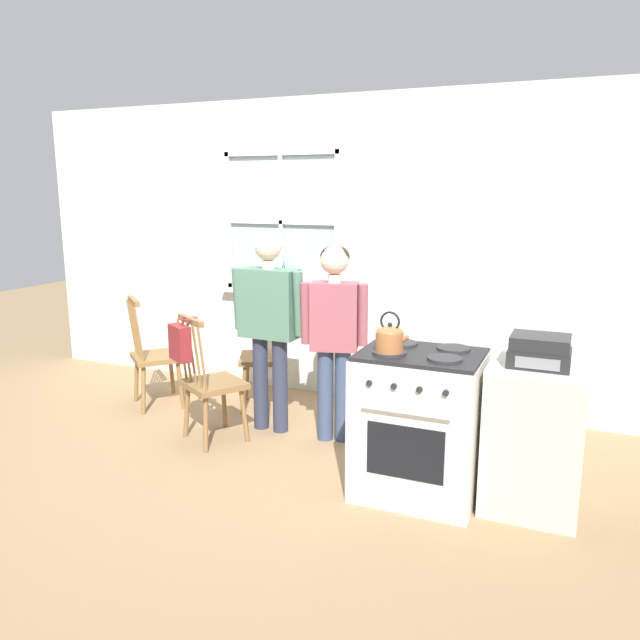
{
  "coord_description": "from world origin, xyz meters",
  "views": [
    {
      "loc": [
        2.14,
        -3.84,
        1.9
      ],
      "look_at": [
        0.45,
        0.08,
        1.0
      ],
      "focal_mm": 35.0,
      "sensor_mm": 36.0,
      "label": 1
    }
  ],
  "objects_px": {
    "kettle": "(390,338)",
    "chair_near_wall": "(266,358)",
    "side_counter": "(533,438)",
    "chair_by_window": "(211,384)",
    "stove": "(420,421)",
    "chair_center_cluster": "(154,357)",
    "stereo": "(540,351)",
    "potted_plant": "(283,282)",
    "handbag": "(180,342)",
    "person_teen_center": "(334,324)",
    "person_elderly_left": "(269,312)"
  },
  "relations": [
    {
      "from": "kettle",
      "to": "handbag",
      "type": "bearing_deg",
      "value": 175.31
    },
    {
      "from": "chair_center_cluster",
      "to": "handbag",
      "type": "xyz_separation_m",
      "value": [
        0.78,
        -0.67,
        0.36
      ]
    },
    {
      "from": "potted_plant",
      "to": "side_counter",
      "type": "bearing_deg",
      "value": -31.41
    },
    {
      "from": "person_teen_center",
      "to": "stove",
      "type": "bearing_deg",
      "value": -50.87
    },
    {
      "from": "person_elderly_left",
      "to": "side_counter",
      "type": "distance_m",
      "value": 2.15
    },
    {
      "from": "person_teen_center",
      "to": "potted_plant",
      "type": "distance_m",
      "value": 1.31
    },
    {
      "from": "potted_plant",
      "to": "side_counter",
      "type": "relative_size",
      "value": 0.34
    },
    {
      "from": "chair_by_window",
      "to": "stove",
      "type": "relative_size",
      "value": 0.91
    },
    {
      "from": "chair_by_window",
      "to": "side_counter",
      "type": "xyz_separation_m",
      "value": [
        2.34,
        -0.14,
        0.0
      ]
    },
    {
      "from": "side_counter",
      "to": "stove",
      "type": "bearing_deg",
      "value": -174.89
    },
    {
      "from": "stereo",
      "to": "kettle",
      "type": "bearing_deg",
      "value": -168.52
    },
    {
      "from": "handbag",
      "to": "person_teen_center",
      "type": "bearing_deg",
      "value": 30.37
    },
    {
      "from": "chair_center_cluster",
      "to": "stereo",
      "type": "xyz_separation_m",
      "value": [
        3.24,
        -0.63,
        0.54
      ]
    },
    {
      "from": "kettle",
      "to": "chair_center_cluster",
      "type": "bearing_deg",
      "value": 161.54
    },
    {
      "from": "person_elderly_left",
      "to": "potted_plant",
      "type": "distance_m",
      "value": 1.02
    },
    {
      "from": "chair_near_wall",
      "to": "handbag",
      "type": "relative_size",
      "value": 3.2
    },
    {
      "from": "person_teen_center",
      "to": "kettle",
      "type": "relative_size",
      "value": 6.07
    },
    {
      "from": "chair_center_cluster",
      "to": "kettle",
      "type": "height_order",
      "value": "kettle"
    },
    {
      "from": "chair_center_cluster",
      "to": "handbag",
      "type": "relative_size",
      "value": 3.2
    },
    {
      "from": "chair_by_window",
      "to": "handbag",
      "type": "distance_m",
      "value": 0.43
    },
    {
      "from": "chair_by_window",
      "to": "person_elderly_left",
      "type": "xyz_separation_m",
      "value": [
        0.31,
        0.37,
        0.52
      ]
    },
    {
      "from": "person_teen_center",
      "to": "stove",
      "type": "relative_size",
      "value": 1.38
    },
    {
      "from": "kettle",
      "to": "chair_near_wall",
      "type": "bearing_deg",
      "value": 141.74
    },
    {
      "from": "stereo",
      "to": "potted_plant",
      "type": "bearing_deg",
      "value": 148.23
    },
    {
      "from": "chair_by_window",
      "to": "stereo",
      "type": "bearing_deg",
      "value": -152.52
    },
    {
      "from": "stove",
      "to": "person_teen_center",
      "type": "bearing_deg",
      "value": 144.72
    },
    {
      "from": "person_teen_center",
      "to": "side_counter",
      "type": "bearing_deg",
      "value": -34.64
    },
    {
      "from": "kettle",
      "to": "side_counter",
      "type": "distance_m",
      "value": 1.04
    },
    {
      "from": "potted_plant",
      "to": "kettle",
      "type": "bearing_deg",
      "value": -46.89
    },
    {
      "from": "chair_center_cluster",
      "to": "side_counter",
      "type": "distance_m",
      "value": 3.3
    },
    {
      "from": "handbag",
      "to": "stove",
      "type": "bearing_deg",
      "value": -0.05
    },
    {
      "from": "stove",
      "to": "kettle",
      "type": "distance_m",
      "value": 0.59
    },
    {
      "from": "chair_center_cluster",
      "to": "kettle",
      "type": "distance_m",
      "value": 2.59
    },
    {
      "from": "chair_near_wall",
      "to": "person_elderly_left",
      "type": "xyz_separation_m",
      "value": [
        0.29,
        -0.47,
        0.52
      ]
    },
    {
      "from": "chair_by_window",
      "to": "stove",
      "type": "distance_m",
      "value": 1.68
    },
    {
      "from": "person_teen_center",
      "to": "side_counter",
      "type": "relative_size",
      "value": 1.67
    },
    {
      "from": "chair_center_cluster",
      "to": "side_counter",
      "type": "height_order",
      "value": "chair_center_cluster"
    },
    {
      "from": "side_counter",
      "to": "stereo",
      "type": "height_order",
      "value": "stereo"
    },
    {
      "from": "potted_plant",
      "to": "chair_near_wall",
      "type": "bearing_deg",
      "value": -82.66
    },
    {
      "from": "chair_by_window",
      "to": "side_counter",
      "type": "distance_m",
      "value": 2.34
    },
    {
      "from": "kettle",
      "to": "stereo",
      "type": "height_order",
      "value": "kettle"
    },
    {
      "from": "handbag",
      "to": "side_counter",
      "type": "height_order",
      "value": "handbag"
    },
    {
      "from": "stereo",
      "to": "stove",
      "type": "bearing_deg",
      "value": -176.64
    },
    {
      "from": "person_teen_center",
      "to": "handbag",
      "type": "distance_m",
      "value": 1.14
    },
    {
      "from": "stove",
      "to": "potted_plant",
      "type": "distance_m",
      "value": 2.36
    },
    {
      "from": "chair_by_window",
      "to": "stereo",
      "type": "xyz_separation_m",
      "value": [
        2.34,
        -0.16,
        0.54
      ]
    },
    {
      "from": "person_elderly_left",
      "to": "side_counter",
      "type": "xyz_separation_m",
      "value": [
        2.03,
        -0.51,
        -0.51
      ]
    },
    {
      "from": "stove",
      "to": "kettle",
      "type": "height_order",
      "value": "kettle"
    },
    {
      "from": "chair_by_window",
      "to": "side_counter",
      "type": "bearing_deg",
      "value": -152.02
    },
    {
      "from": "chair_center_cluster",
      "to": "person_elderly_left",
      "type": "distance_m",
      "value": 1.32
    }
  ]
}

